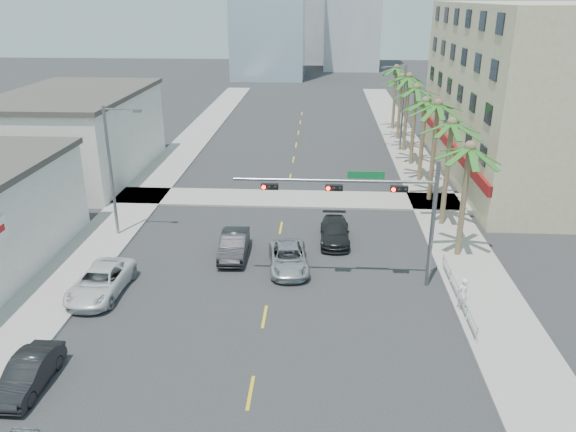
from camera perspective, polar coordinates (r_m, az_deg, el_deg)
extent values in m
plane|color=#262628|center=(26.33, -3.29, -14.75)|extent=(260.00, 260.00, 0.00)
cube|color=gray|center=(44.86, 15.12, 0.54)|extent=(4.00, 120.00, 0.15)
cube|color=gray|center=(46.29, -15.36, 1.17)|extent=(4.00, 120.00, 0.15)
cube|color=gray|center=(45.84, -0.20, 1.77)|extent=(80.00, 4.00, 0.15)
cube|color=tan|center=(55.18, 24.31, 11.26)|extent=(15.00, 28.00, 15.00)
cube|color=maroon|center=(53.87, 15.95, 7.20)|extent=(0.30, 28.00, 0.80)
cube|color=beige|center=(55.17, -20.63, 7.62)|extent=(11.00, 18.00, 7.20)
cylinder|color=slate|center=(32.05, 14.45, -1.11)|extent=(0.24, 0.24, 7.20)
cylinder|color=slate|center=(30.54, 4.71, 3.60)|extent=(11.00, 0.16, 0.16)
cube|color=#0C662D|center=(30.53, 7.93, 4.14)|extent=(2.00, 0.05, 0.40)
cube|color=black|center=(30.80, 11.23, 2.72)|extent=(0.95, 0.28, 0.32)
sphere|color=#FF0C05|center=(30.61, 10.67, 2.64)|extent=(0.22, 0.22, 0.22)
cube|color=black|center=(30.51, 4.70, 2.88)|extent=(0.95, 0.28, 0.32)
sphere|color=#FF0C05|center=(30.35, 4.10, 2.80)|extent=(0.22, 0.22, 0.22)
cube|color=black|center=(30.62, -1.87, 3.02)|extent=(0.95, 0.28, 0.32)
sphere|color=#FF0C05|center=(30.50, -2.50, 2.93)|extent=(0.22, 0.22, 0.22)
cylinder|color=brown|center=(36.26, 17.38, 1.24)|extent=(0.36, 0.36, 7.20)
cylinder|color=brown|center=(41.01, 15.80, 3.99)|extent=(0.36, 0.36, 7.56)
cylinder|color=brown|center=(45.85, 14.54, 6.17)|extent=(0.36, 0.36, 7.92)
cylinder|color=brown|center=(50.89, 13.46, 7.33)|extent=(0.36, 0.36, 7.20)
cylinder|color=brown|center=(55.85, 12.62, 8.82)|extent=(0.36, 0.36, 7.56)
cylinder|color=brown|center=(60.84, 11.91, 10.07)|extent=(0.36, 0.36, 7.92)
cylinder|color=brown|center=(65.97, 11.27, 10.66)|extent=(0.36, 0.36, 7.20)
cylinder|color=brown|center=(71.01, 10.76, 11.59)|extent=(0.36, 0.36, 7.56)
cylinder|color=slate|center=(39.31, -17.54, 4.16)|extent=(0.20, 0.20, 9.00)
cylinder|color=slate|center=(37.94, -16.69, 10.36)|extent=(2.20, 0.12, 0.12)
cube|color=slate|center=(37.60, -15.07, 10.28)|extent=(0.50, 0.25, 0.18)
cylinder|color=slate|center=(60.69, 11.57, 10.58)|extent=(0.20, 0.20, 9.00)
cylinder|color=slate|center=(59.91, 10.81, 14.67)|extent=(2.20, 0.12, 0.12)
cube|color=slate|center=(59.79, 9.72, 14.63)|extent=(0.50, 0.25, 0.18)
cylinder|color=silver|center=(31.86, 16.89, -7.61)|extent=(0.08, 8.00, 0.08)
cylinder|color=silver|center=(31.70, 16.96, -7.06)|extent=(0.08, 8.00, 0.08)
cylinder|color=silver|center=(28.57, 18.62, -11.57)|extent=(0.08, 0.08, 1.00)
cylinder|color=silver|center=(30.21, 17.70, -9.53)|extent=(0.08, 0.08, 1.00)
cylinder|color=silver|center=(31.89, 16.88, -7.69)|extent=(0.08, 0.08, 1.00)
cylinder|color=silver|center=(33.60, 16.15, -6.04)|extent=(0.08, 0.08, 1.00)
cylinder|color=silver|center=(35.34, 15.49, -4.55)|extent=(0.08, 0.08, 1.00)
imported|color=black|center=(26.94, -24.86, -14.29)|extent=(1.49, 4.17, 1.37)
imported|color=silver|center=(33.01, -18.51, -6.36)|extent=(2.70, 5.48, 1.50)
imported|color=black|center=(35.88, -5.52, -2.94)|extent=(1.78, 4.72, 1.54)
imported|color=silver|center=(34.15, 0.04, -4.30)|extent=(2.83, 5.16, 1.37)
imported|color=black|center=(37.98, 4.77, -1.61)|extent=(1.97, 4.80, 1.39)
imported|color=white|center=(30.94, 17.31, -7.56)|extent=(0.76, 0.65, 1.77)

